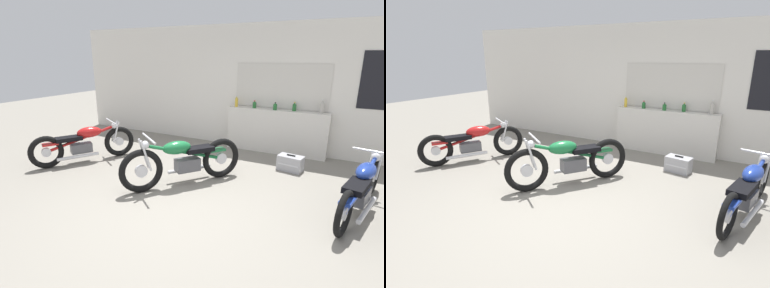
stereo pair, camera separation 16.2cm
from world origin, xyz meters
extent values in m
plane|color=gray|center=(0.00, 0.00, 0.00)|extent=(24.00, 24.00, 0.00)
cube|color=silver|center=(0.00, 3.48, 1.40)|extent=(10.00, 0.06, 2.80)
cube|color=silver|center=(0.58, 3.45, 1.47)|extent=(1.96, 0.01, 0.90)
cube|color=beige|center=(0.58, 3.44, 1.47)|extent=(2.02, 0.01, 0.96)
cube|color=silver|center=(0.58, 3.30, 0.49)|extent=(2.17, 0.28, 0.97)
cylinder|color=gold|center=(-0.35, 3.26, 1.07)|extent=(0.07, 0.07, 0.19)
cone|color=gold|center=(-0.35, 3.26, 1.19)|extent=(0.06, 0.06, 0.05)
cylinder|color=silver|center=(-0.35, 3.26, 1.22)|extent=(0.03, 0.03, 0.02)
cylinder|color=#23662D|center=(0.06, 3.30, 1.03)|extent=(0.08, 0.08, 0.12)
cone|color=#23662D|center=(0.06, 3.30, 1.11)|extent=(0.07, 0.07, 0.03)
cylinder|color=red|center=(0.06, 3.30, 1.13)|extent=(0.03, 0.03, 0.01)
cylinder|color=#23662D|center=(0.53, 3.27, 1.03)|extent=(0.08, 0.08, 0.12)
cone|color=#23662D|center=(0.53, 3.27, 1.11)|extent=(0.07, 0.07, 0.03)
cylinder|color=black|center=(0.53, 3.27, 1.13)|extent=(0.03, 0.03, 0.01)
cylinder|color=#23662D|center=(0.92, 3.35, 1.04)|extent=(0.08, 0.08, 0.14)
cone|color=#23662D|center=(0.92, 3.35, 1.13)|extent=(0.07, 0.07, 0.04)
cylinder|color=gold|center=(0.92, 3.35, 1.15)|extent=(0.03, 0.03, 0.02)
cylinder|color=#B7B2A8|center=(1.47, 3.34, 1.07)|extent=(0.08, 0.08, 0.21)
cone|color=#B7B2A8|center=(1.47, 3.34, 1.21)|extent=(0.07, 0.07, 0.06)
cylinder|color=silver|center=(1.47, 3.34, 1.25)|extent=(0.03, 0.03, 0.02)
torus|color=black|center=(-0.80, 0.23, 0.36)|extent=(0.52, 0.64, 0.72)
cylinder|color=silver|center=(-0.80, 0.23, 0.36)|extent=(0.18, 0.20, 0.20)
torus|color=black|center=(0.07, 1.40, 0.36)|extent=(0.52, 0.64, 0.72)
cylinder|color=silver|center=(0.07, 1.40, 0.36)|extent=(0.18, 0.20, 0.20)
cube|color=#4C4C51|center=(-0.32, 0.87, 0.34)|extent=(0.42, 0.46, 0.22)
cylinder|color=#196B38|center=(-0.32, 0.87, 0.56)|extent=(0.84, 1.10, 0.45)
ellipsoid|color=#196B38|center=(-0.43, 0.72, 0.67)|extent=(0.49, 0.54, 0.22)
cube|color=black|center=(-0.19, 1.05, 0.59)|extent=(0.49, 0.54, 0.08)
cube|color=#196B38|center=(0.02, 1.33, 0.53)|extent=(0.29, 0.32, 0.04)
cylinder|color=silver|center=(-0.71, 0.25, 0.62)|extent=(0.13, 0.16, 0.52)
cylinder|color=silver|center=(-0.80, 0.32, 0.62)|extent=(0.13, 0.16, 0.52)
cylinder|color=silver|center=(-0.71, 0.35, 0.89)|extent=(0.53, 0.41, 0.03)
sphere|color=silver|center=(-0.75, 0.30, 0.79)|extent=(0.13, 0.13, 0.13)
cylinder|color=silver|center=(-0.37, 1.04, 0.20)|extent=(0.53, 0.68, 0.06)
torus|color=black|center=(2.46, 1.91, 0.30)|extent=(0.21, 0.60, 0.60)
cylinder|color=silver|center=(2.46, 1.91, 0.30)|extent=(0.09, 0.17, 0.17)
torus|color=black|center=(2.10, 0.42, 0.30)|extent=(0.21, 0.60, 0.60)
cylinder|color=silver|center=(2.10, 0.42, 0.30)|extent=(0.09, 0.17, 0.17)
cube|color=#4C4C51|center=(2.26, 1.09, 0.28)|extent=(0.31, 0.47, 0.18)
cylinder|color=navy|center=(2.26, 1.09, 0.47)|extent=(0.38, 1.37, 0.39)
ellipsoid|color=navy|center=(2.31, 1.28, 0.58)|extent=(0.35, 0.56, 0.22)
cube|color=black|center=(2.21, 0.87, 0.50)|extent=(0.35, 0.56, 0.08)
cube|color=navy|center=(2.12, 0.51, 0.44)|extent=(0.21, 0.33, 0.04)
cylinder|color=silver|center=(2.38, 1.85, 0.52)|extent=(0.08, 0.18, 0.43)
cylinder|color=silver|center=(2.50, 1.82, 0.52)|extent=(0.08, 0.18, 0.43)
cylinder|color=silver|center=(2.42, 1.76, 0.74)|extent=(0.63, 0.18, 0.03)
sphere|color=silver|center=(2.43, 1.82, 0.64)|extent=(0.13, 0.13, 0.13)
cylinder|color=silver|center=(2.37, 0.95, 0.16)|extent=(0.26, 0.83, 0.06)
torus|color=black|center=(-2.34, 1.46, 0.32)|extent=(0.42, 0.61, 0.65)
cylinder|color=silver|center=(-2.34, 1.46, 0.32)|extent=(0.15, 0.19, 0.17)
torus|color=black|center=(-3.07, 0.20, 0.32)|extent=(0.42, 0.61, 0.65)
cylinder|color=silver|center=(-3.07, 0.20, 0.32)|extent=(0.15, 0.19, 0.17)
cube|color=#4C4C51|center=(-2.74, 0.77, 0.31)|extent=(0.39, 0.46, 0.19)
cylinder|color=#B21919|center=(-2.74, 0.77, 0.49)|extent=(0.71, 1.17, 0.40)
ellipsoid|color=#B21919|center=(-2.65, 0.93, 0.61)|extent=(0.46, 0.55, 0.22)
cube|color=black|center=(-2.85, 0.58, 0.53)|extent=(0.46, 0.55, 0.08)
cube|color=#B21919|center=(-3.03, 0.28, 0.47)|extent=(0.27, 0.32, 0.04)
cylinder|color=silver|center=(-2.43, 1.42, 0.55)|extent=(0.12, 0.17, 0.45)
cylinder|color=silver|center=(-2.33, 1.36, 0.55)|extent=(0.12, 0.17, 0.45)
cylinder|color=silver|center=(-2.42, 1.33, 0.78)|extent=(0.57, 0.35, 0.03)
sphere|color=silver|center=(-2.39, 1.38, 0.68)|extent=(0.13, 0.13, 0.13)
cylinder|color=silver|center=(-2.67, 0.61, 0.18)|extent=(0.46, 0.72, 0.06)
cube|color=#9E9EA3|center=(1.12, 2.33, 0.14)|extent=(0.49, 0.34, 0.29)
cube|color=silver|center=(1.09, 2.20, 0.14)|extent=(0.38, 0.07, 0.02)
cube|color=black|center=(1.12, 2.33, 0.30)|extent=(0.16, 0.05, 0.02)
camera|label=1|loc=(2.02, -3.28, 2.15)|focal=28.00mm
camera|label=2|loc=(2.16, -3.20, 2.15)|focal=28.00mm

